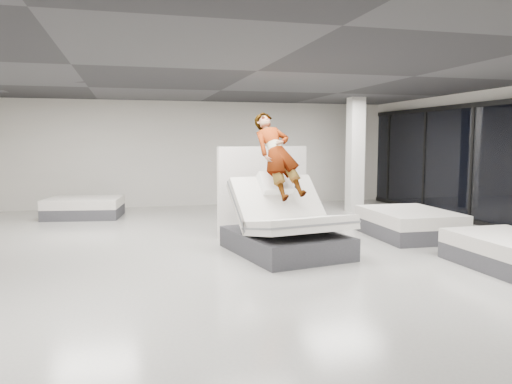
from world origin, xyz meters
TOP-DOWN VIEW (x-y plane):
  - room at (0.00, 0.00)m, footprint 14.00×14.04m
  - hero_bed at (0.52, -0.04)m, footprint 2.05×2.48m
  - person at (0.46, 0.30)m, footprint 0.98×1.85m
  - remote at (0.74, -0.00)m, footprint 0.08×0.15m
  - divider_panel at (0.58, 1.74)m, footprint 2.05×0.56m
  - flat_bed_right_far at (3.50, 0.82)m, footprint 1.60×2.09m
  - flat_bed_right_near at (3.72, -1.84)m, footprint 1.41×1.87m
  - flat_bed_left_far at (-3.34, 5.29)m, footprint 2.07×1.67m
  - column at (4.00, 4.50)m, footprint 0.40×0.40m

SIDE VIEW (x-z plane):
  - flat_bed_right_near at x=3.72m, z-range 0.00..0.51m
  - flat_bed_left_far at x=-3.34m, z-range 0.00..0.52m
  - flat_bed_right_far at x=3.50m, z-range 0.00..0.56m
  - hero_bed at x=0.52m, z-range -0.30..1.16m
  - divider_panel at x=0.58m, z-range 0.00..1.89m
  - remote at x=0.74m, z-range 1.14..1.21m
  - person at x=0.46m, z-range 0.73..2.09m
  - room at x=0.00m, z-range 0.00..3.20m
  - column at x=4.00m, z-range 0.00..3.20m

